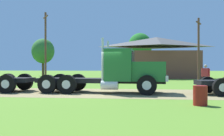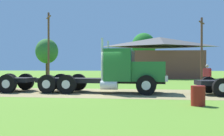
{
  "view_description": "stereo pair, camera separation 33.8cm",
  "coord_description": "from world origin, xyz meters",
  "px_view_note": "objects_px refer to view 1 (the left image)",
  "views": [
    {
      "loc": [
        2.39,
        -16.1,
        1.61
      ],
      "look_at": [
        0.54,
        0.47,
        1.55
      ],
      "focal_mm": 41.85,
      "sensor_mm": 36.0,
      "label": 1
    },
    {
      "loc": [
        2.73,
        -16.06,
        1.61
      ],
      "look_at": [
        0.54,
        0.47,
        1.55
      ],
      "focal_mm": 41.85,
      "sensor_mm": 36.0,
      "label": 2
    }
  ],
  "objects_px": {
    "truck_foreground_white": "(119,72)",
    "utility_pole_near": "(46,44)",
    "steel_barrel": "(200,96)",
    "utility_pole_far": "(199,47)",
    "shed_building": "(157,58)",
    "visitor_far_side": "(206,75)"
  },
  "relations": [
    {
      "from": "truck_foreground_white",
      "to": "utility_pole_near",
      "type": "bearing_deg",
      "value": 123.38
    },
    {
      "from": "utility_pole_far",
      "to": "utility_pole_near",
      "type": "bearing_deg",
      "value": -179.98
    },
    {
      "from": "visitor_far_side",
      "to": "utility_pole_near",
      "type": "xyz_separation_m",
      "value": [
        -17.37,
        12.45,
        3.66
      ]
    },
    {
      "from": "steel_barrel",
      "to": "utility_pole_near",
      "type": "relative_size",
      "value": 0.09
    },
    {
      "from": "truck_foreground_white",
      "to": "utility_pole_near",
      "type": "height_order",
      "value": "utility_pole_near"
    },
    {
      "from": "steel_barrel",
      "to": "utility_pole_near",
      "type": "xyz_separation_m",
      "value": [
        -14.93,
        21.78,
        4.24
      ]
    },
    {
      "from": "steel_barrel",
      "to": "utility_pole_near",
      "type": "bearing_deg",
      "value": 124.44
    },
    {
      "from": "steel_barrel",
      "to": "utility_pole_far",
      "type": "height_order",
      "value": "utility_pole_far"
    },
    {
      "from": "truck_foreground_white",
      "to": "utility_pole_far",
      "type": "relative_size",
      "value": 1.08
    },
    {
      "from": "steel_barrel",
      "to": "shed_building",
      "type": "xyz_separation_m",
      "value": [
        -0.22,
        27.3,
        2.48
      ]
    },
    {
      "from": "steel_barrel",
      "to": "utility_pole_far",
      "type": "xyz_separation_m",
      "value": [
        4.56,
        21.79,
        3.66
      ]
    },
    {
      "from": "utility_pole_near",
      "to": "utility_pole_far",
      "type": "distance_m",
      "value": 19.5
    },
    {
      "from": "steel_barrel",
      "to": "utility_pole_far",
      "type": "distance_m",
      "value": 22.56
    },
    {
      "from": "utility_pole_far",
      "to": "visitor_far_side",
      "type": "bearing_deg",
      "value": -99.67
    },
    {
      "from": "visitor_far_side",
      "to": "shed_building",
      "type": "height_order",
      "value": "shed_building"
    },
    {
      "from": "shed_building",
      "to": "utility_pole_far",
      "type": "height_order",
      "value": "utility_pole_far"
    },
    {
      "from": "truck_foreground_white",
      "to": "shed_building",
      "type": "bearing_deg",
      "value": 80.88
    },
    {
      "from": "visitor_far_side",
      "to": "steel_barrel",
      "type": "height_order",
      "value": "visitor_far_side"
    },
    {
      "from": "truck_foreground_white",
      "to": "utility_pole_near",
      "type": "distance_m",
      "value": 20.49
    },
    {
      "from": "utility_pole_near",
      "to": "utility_pole_far",
      "type": "bearing_deg",
      "value": 0.02
    },
    {
      "from": "truck_foreground_white",
      "to": "steel_barrel",
      "type": "bearing_deg",
      "value": -52.14
    },
    {
      "from": "shed_building",
      "to": "utility_pole_far",
      "type": "distance_m",
      "value": 7.39
    }
  ]
}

